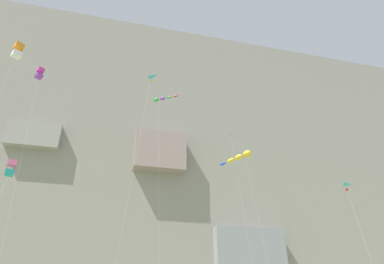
{
  "coord_description": "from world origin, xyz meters",
  "views": [
    {
      "loc": [
        -8.24,
        -9.7,
        3.7
      ],
      "look_at": [
        -1.1,
        19.58,
        19.66
      ],
      "focal_mm": 30.34,
      "sensor_mm": 36.0,
      "label": 1
    }
  ],
  "objects_px": {
    "kite_delta_high_left": "(146,88)",
    "kite_delta_mid_center": "(233,151)",
    "kite_box_front_field": "(40,74)",
    "kite_box_upper_mid": "(18,51)",
    "kite_windsock_upper_right": "(239,157)",
    "kite_box_low_right": "(10,168)",
    "kite_delta_near_cliff": "(345,193)",
    "kite_windsock_far_right": "(162,99)"
  },
  "relations": [
    {
      "from": "kite_windsock_upper_right",
      "to": "kite_delta_high_left",
      "type": "relative_size",
      "value": 0.76
    },
    {
      "from": "kite_box_upper_mid",
      "to": "kite_delta_high_left",
      "type": "bearing_deg",
      "value": -11.14
    },
    {
      "from": "kite_windsock_upper_right",
      "to": "kite_delta_high_left",
      "type": "height_order",
      "value": "kite_delta_high_left"
    },
    {
      "from": "kite_box_front_field",
      "to": "kite_box_low_right",
      "type": "bearing_deg",
      "value": -76.41
    },
    {
      "from": "kite_delta_mid_center",
      "to": "kite_windsock_far_right",
      "type": "bearing_deg",
      "value": -161.26
    },
    {
      "from": "kite_windsock_upper_right",
      "to": "kite_delta_near_cliff",
      "type": "xyz_separation_m",
      "value": [
        15.61,
        -0.52,
        -4.18
      ]
    },
    {
      "from": "kite_windsock_upper_right",
      "to": "kite_delta_near_cliff",
      "type": "relative_size",
      "value": 1.22
    },
    {
      "from": "kite_windsock_far_right",
      "to": "kite_box_low_right",
      "type": "bearing_deg",
      "value": -146.2
    },
    {
      "from": "kite_delta_mid_center",
      "to": "kite_delta_high_left",
      "type": "distance_m",
      "value": 22.92
    },
    {
      "from": "kite_delta_mid_center",
      "to": "kite_box_low_right",
      "type": "bearing_deg",
      "value": -152.64
    },
    {
      "from": "kite_box_low_right",
      "to": "kite_box_upper_mid",
      "type": "relative_size",
      "value": 0.48
    },
    {
      "from": "kite_delta_high_left",
      "to": "kite_delta_near_cliff",
      "type": "relative_size",
      "value": 1.6
    },
    {
      "from": "kite_box_low_right",
      "to": "kite_box_upper_mid",
      "type": "height_order",
      "value": "kite_box_upper_mid"
    },
    {
      "from": "kite_windsock_far_right",
      "to": "kite_delta_near_cliff",
      "type": "distance_m",
      "value": 31.06
    },
    {
      "from": "kite_delta_near_cliff",
      "to": "kite_box_upper_mid",
      "type": "bearing_deg",
      "value": -178.08
    },
    {
      "from": "kite_delta_mid_center",
      "to": "kite_box_front_field",
      "type": "distance_m",
      "value": 32.98
    },
    {
      "from": "kite_box_front_field",
      "to": "kite_windsock_far_right",
      "type": "xyz_separation_m",
      "value": [
        17.28,
        6.08,
        2.66
      ]
    },
    {
      "from": "kite_delta_mid_center",
      "to": "kite_windsock_far_right",
      "type": "distance_m",
      "value": 15.59
    },
    {
      "from": "kite_box_front_field",
      "to": "kite_windsock_upper_right",
      "type": "distance_m",
      "value": 29.29
    },
    {
      "from": "kite_delta_near_cliff",
      "to": "kite_windsock_far_right",
      "type": "bearing_deg",
      "value": 167.88
    },
    {
      "from": "kite_delta_mid_center",
      "to": "kite_box_low_right",
      "type": "distance_m",
      "value": 35.75
    },
    {
      "from": "kite_windsock_upper_right",
      "to": "kite_box_upper_mid",
      "type": "distance_m",
      "value": 32.95
    },
    {
      "from": "kite_box_low_right",
      "to": "kite_delta_near_cliff",
      "type": "relative_size",
      "value": 0.89
    },
    {
      "from": "kite_box_low_right",
      "to": "kite_delta_near_cliff",
      "type": "distance_m",
      "value": 42.78
    },
    {
      "from": "kite_box_front_field",
      "to": "kite_box_upper_mid",
      "type": "distance_m",
      "value": 4.0
    },
    {
      "from": "kite_box_front_field",
      "to": "kite_box_upper_mid",
      "type": "xyz_separation_m",
      "value": [
        -3.01,
        -1.12,
        2.39
      ]
    },
    {
      "from": "kite_delta_high_left",
      "to": "kite_delta_mid_center",
      "type": "bearing_deg",
      "value": 41.5
    },
    {
      "from": "kite_delta_mid_center",
      "to": "kite_box_front_field",
      "type": "relative_size",
      "value": 0.98
    },
    {
      "from": "kite_delta_mid_center",
      "to": "kite_box_low_right",
      "type": "relative_size",
      "value": 1.89
    },
    {
      "from": "kite_windsock_upper_right",
      "to": "kite_box_low_right",
      "type": "bearing_deg",
      "value": -168.04
    },
    {
      "from": "kite_windsock_far_right",
      "to": "kite_delta_near_cliff",
      "type": "bearing_deg",
      "value": -12.12
    },
    {
      "from": "kite_box_front_field",
      "to": "kite_delta_mid_center",
      "type": "bearing_deg",
      "value": 19.1
    },
    {
      "from": "kite_windsock_far_right",
      "to": "kite_delta_high_left",
      "type": "relative_size",
      "value": 1.15
    },
    {
      "from": "kite_windsock_far_right",
      "to": "kite_windsock_upper_right",
      "type": "height_order",
      "value": "kite_windsock_far_right"
    },
    {
      "from": "kite_windsock_upper_right",
      "to": "kite_delta_near_cliff",
      "type": "bearing_deg",
      "value": -1.9
    },
    {
      "from": "kite_delta_mid_center",
      "to": "kite_windsock_upper_right",
      "type": "distance_m",
      "value": 11.75
    },
    {
      "from": "kite_delta_mid_center",
      "to": "kite_box_low_right",
      "type": "xyz_separation_m",
      "value": [
        -29.89,
        -15.47,
        -12.07
      ]
    },
    {
      "from": "kite_box_low_right",
      "to": "kite_box_upper_mid",
      "type": "xyz_separation_m",
      "value": [
        -4.15,
        3.6,
        17.47
      ]
    },
    {
      "from": "kite_box_front_field",
      "to": "kite_box_upper_mid",
      "type": "bearing_deg",
      "value": -159.61
    },
    {
      "from": "kite_box_upper_mid",
      "to": "kite_delta_high_left",
      "type": "relative_size",
      "value": 1.16
    },
    {
      "from": "kite_box_front_field",
      "to": "kite_delta_near_cliff",
      "type": "bearing_deg",
      "value": 0.58
    },
    {
      "from": "kite_box_front_field",
      "to": "kite_delta_near_cliff",
      "type": "xyz_separation_m",
      "value": [
        43.55,
        0.44,
        -12.91
      ]
    }
  ]
}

